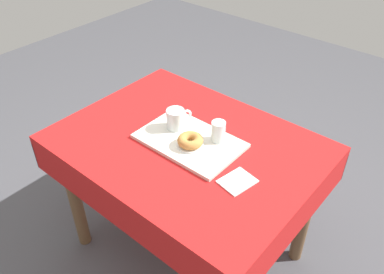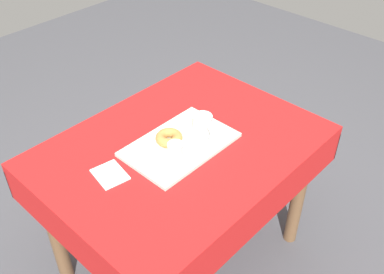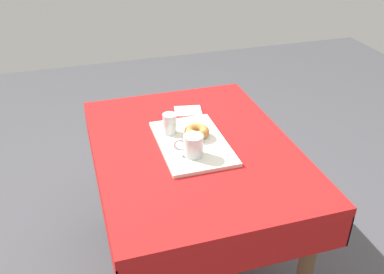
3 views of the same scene
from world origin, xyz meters
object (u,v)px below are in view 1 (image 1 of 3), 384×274
tea_mug_left (176,119)px  donut_plate_left (190,145)px  sugar_donut_left (190,140)px  paper_napkin (237,181)px  water_glass_near (218,133)px  dining_table (187,160)px  serving_tray (190,141)px

tea_mug_left → donut_plate_left: bearing=156.2°
donut_plate_left → tea_mug_left: bearing=-23.8°
sugar_donut_left → paper_napkin: (-0.27, 0.04, -0.04)m
donut_plate_left → paper_napkin: size_ratio=0.88×
sugar_donut_left → paper_napkin: sugar_donut_left is taller
water_glass_near → paper_napkin: bearing=144.7°
water_glass_near → donut_plate_left: bearing=57.3°
dining_table → donut_plate_left: 0.13m
tea_mug_left → sugar_donut_left: 0.15m
sugar_donut_left → paper_napkin: 0.27m
tea_mug_left → paper_napkin: 0.42m
water_glass_near → dining_table: bearing=36.4°
dining_table → water_glass_near: (-0.11, -0.08, 0.16)m
serving_tray → sugar_donut_left: bearing=134.6°
dining_table → serving_tray: bearing=-152.7°
tea_mug_left → sugar_donut_left: tea_mug_left is taller
serving_tray → paper_napkin: size_ratio=3.38×
serving_tray → sugar_donut_left: (-0.03, 0.03, 0.03)m
sugar_donut_left → paper_napkin: bearing=171.6°
donut_plate_left → sugar_donut_left: bearing=-90.0°
tea_mug_left → donut_plate_left: tea_mug_left is taller
water_glass_near → paper_napkin: (-0.20, 0.14, -0.05)m
dining_table → paper_napkin: size_ratio=8.59×
tea_mug_left → sugar_donut_left: bearing=156.2°
donut_plate_left → water_glass_near: bearing=-122.7°
paper_napkin → sugar_donut_left: bearing=-8.4°
donut_plate_left → paper_napkin: 0.27m
serving_tray → water_glass_near: bearing=-142.8°
serving_tray → paper_napkin: 0.31m
serving_tray → paper_napkin: (-0.30, 0.07, -0.00)m
serving_tray → donut_plate_left: (-0.03, 0.03, 0.01)m
tea_mug_left → water_glass_near: size_ratio=1.28×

